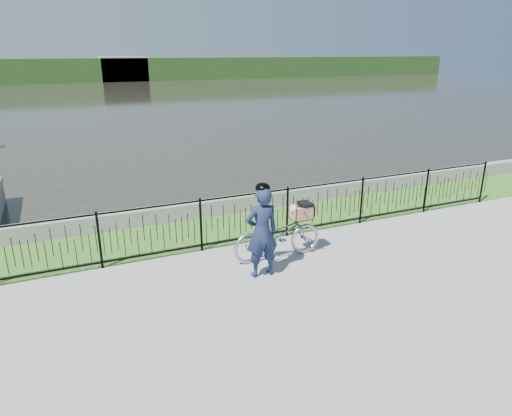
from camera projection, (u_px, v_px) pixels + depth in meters
name	position (u px, v px, depth m)	size (l,w,h in m)	color
ground	(279.00, 274.00, 8.56)	(120.00, 120.00, 0.00)	gray
grass_strip	(230.00, 227.00, 10.81)	(60.00, 2.00, 0.01)	#386920
water	(98.00, 102.00, 37.08)	(120.00, 120.00, 0.00)	#27271E
quay_wall	(216.00, 207.00, 11.61)	(60.00, 0.30, 0.40)	gray
fence	(246.00, 218.00, 9.75)	(14.00, 0.06, 1.15)	black
far_treeline	(75.00, 70.00, 59.93)	(120.00, 6.00, 3.00)	#26461B
far_building_right	(124.00, 69.00, 60.89)	(6.00, 3.00, 3.20)	gray
bicycle_rig	(278.00, 234.00, 9.08)	(1.89, 0.66, 1.12)	#A7ADB3
cyclist	(262.00, 231.00, 8.24)	(0.63, 0.42, 1.78)	#16203E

